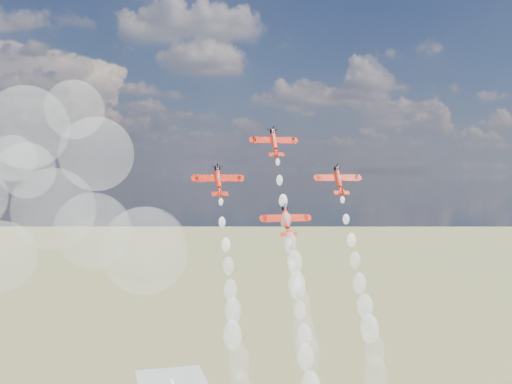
{
  "coord_description": "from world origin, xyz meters",
  "views": [
    {
      "loc": [
        -30.18,
        -129.43,
        92.42
      ],
      "look_at": [
        5.91,
        8.37,
        87.5
      ],
      "focal_mm": 42.0,
      "sensor_mm": 36.0,
      "label": 1
    }
  ],
  "objects": [
    {
      "name": "plane_lead",
      "position": [
        11.91,
        13.22,
        99.67
      ],
      "size": [
        10.94,
        5.65,
        7.18
      ],
      "rotation": [
        1.08,
        0.0,
        0.0
      ],
      "color": "red",
      "rests_on": "ground"
    },
    {
      "name": "plane_left",
      "position": [
        -3.2,
        8.26,
        90.32
      ],
      "size": [
        10.94,
        5.65,
        7.18
      ],
      "rotation": [
        1.08,
        0.0,
        0.0
      ],
      "color": "red",
      "rests_on": "ground"
    },
    {
      "name": "plane_right",
      "position": [
        27.03,
        8.26,
        90.32
      ],
      "size": [
        10.94,
        5.65,
        7.18
      ],
      "rotation": [
        1.08,
        0.0,
        0.0
      ],
      "color": "red",
      "rests_on": "ground"
    },
    {
      "name": "plane_slot",
      "position": [
        11.91,
        3.31,
        80.97
      ],
      "size": [
        10.94,
        5.65,
        7.18
      ],
      "rotation": [
        1.08,
        0.0,
        0.0
      ],
      "color": "red",
      "rests_on": "ground"
    },
    {
      "name": "smoke_trail_lead",
      "position": [
        12.02,
        -6.68,
        62.3
      ],
      "size": [
        5.21,
        25.27,
        43.82
      ],
      "color": "white",
      "rests_on": "plane_lead"
    },
    {
      "name": "smoke_trail_left",
      "position": [
        -3.17,
        -11.87,
        52.74
      ],
      "size": [
        5.18,
        25.62,
        44.51
      ],
      "color": "white",
      "rests_on": "plane_left"
    },
    {
      "name": "smoke_trail_right",
      "position": [
        26.95,
        -12.02,
        52.71
      ],
      "size": [
        5.42,
        25.62,
        44.81
      ],
      "color": "white",
      "rests_on": "plane_right"
    },
    {
      "name": "drifted_smoke_cloud",
      "position": [
        -38.69,
        23.45,
        86.96
      ],
      "size": [
        56.71,
        38.8,
        51.8
      ],
      "color": "white",
      "rests_on": "ground"
    }
  ]
}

